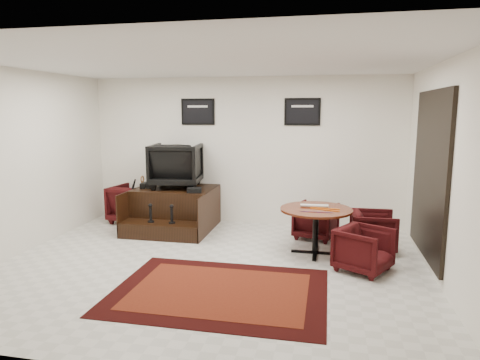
# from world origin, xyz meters

# --- Properties ---
(ground) EXTENTS (6.00, 6.00, 0.00)m
(ground) POSITION_xyz_m (0.00, 0.00, 0.00)
(ground) COLOR silver
(ground) RESTS_ON ground
(room_shell) EXTENTS (6.02, 5.02, 2.81)m
(room_shell) POSITION_xyz_m (0.41, 0.12, 1.79)
(room_shell) COLOR white
(room_shell) RESTS_ON ground
(area_rug) EXTENTS (2.57, 1.92, 0.01)m
(area_rug) POSITION_xyz_m (0.35, -0.78, 0.01)
(area_rug) COLOR black
(area_rug) RESTS_ON ground
(shine_podium) EXTENTS (1.45, 1.50, 0.75)m
(shine_podium) POSITION_xyz_m (-1.18, 1.83, 0.35)
(shine_podium) COLOR black
(shine_podium) RESTS_ON ground
(shine_chair) EXTENTS (0.99, 0.94, 0.91)m
(shine_chair) POSITION_xyz_m (-1.18, 1.98, 1.21)
(shine_chair) COLOR black
(shine_chair) RESTS_ON shine_podium
(shoes_pair) EXTENTS (0.27, 0.30, 0.10)m
(shoes_pair) POSITION_xyz_m (-1.71, 1.80, 0.80)
(shoes_pair) COLOR black
(shoes_pair) RESTS_ON shine_podium
(polish_kit) EXTENTS (0.29, 0.23, 0.09)m
(polish_kit) POSITION_xyz_m (-0.70, 1.54, 0.79)
(polish_kit) COLOR black
(polish_kit) RESTS_ON shine_podium
(umbrella_black) EXTENTS (0.29, 0.11, 0.79)m
(umbrella_black) POSITION_xyz_m (-2.01, 1.70, 0.40)
(umbrella_black) COLOR black
(umbrella_black) RESTS_ON ground
(umbrella_hooked) EXTENTS (0.35, 0.13, 0.95)m
(umbrella_hooked) POSITION_xyz_m (-2.06, 1.77, 0.47)
(umbrella_hooked) COLOR black
(umbrella_hooked) RESTS_ON ground
(armchair_side) EXTENTS (0.89, 0.84, 0.81)m
(armchair_side) POSITION_xyz_m (-2.13, 2.10, 0.40)
(armchair_side) COLOR black
(armchair_side) RESTS_ON ground
(meeting_table) EXTENTS (1.08, 1.08, 0.71)m
(meeting_table) POSITION_xyz_m (1.44, 0.88, 0.62)
(meeting_table) COLOR #441609
(meeting_table) RESTS_ON ground
(table_chair_back) EXTENTS (0.80, 0.77, 0.67)m
(table_chair_back) POSITION_xyz_m (1.42, 1.72, 0.34)
(table_chair_back) COLOR black
(table_chair_back) RESTS_ON ground
(table_chair_window) EXTENTS (0.64, 0.68, 0.68)m
(table_chair_window) POSITION_xyz_m (2.32, 1.22, 0.34)
(table_chair_window) COLOR black
(table_chair_window) RESTS_ON ground
(table_chair_corner) EXTENTS (0.85, 0.86, 0.67)m
(table_chair_corner) POSITION_xyz_m (2.11, 0.28, 0.33)
(table_chair_corner) COLOR black
(table_chair_corner) RESTS_ON ground
(paper_roll) EXTENTS (0.42, 0.07, 0.05)m
(paper_roll) POSITION_xyz_m (1.41, 0.95, 0.73)
(paper_roll) COLOR silver
(paper_roll) RESTS_ON meeting_table
(table_clutter) EXTENTS (0.57, 0.32, 0.01)m
(table_clutter) POSITION_xyz_m (1.53, 0.79, 0.72)
(table_clutter) COLOR #E2600C
(table_clutter) RESTS_ON meeting_table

